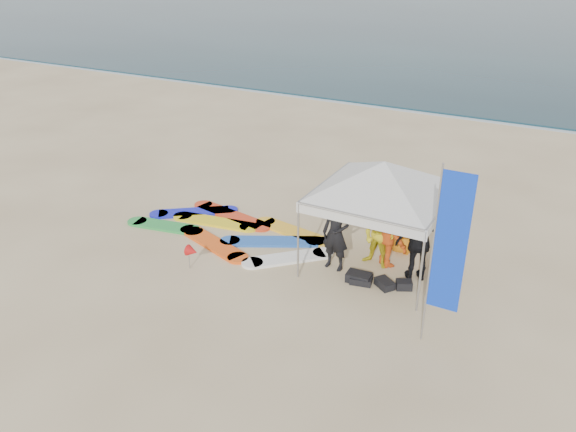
# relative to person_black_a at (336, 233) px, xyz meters

# --- Properties ---
(ground) EXTENTS (120.00, 120.00, 0.00)m
(ground) POSITION_rel_person_black_a_xyz_m (-2.02, -2.78, -0.94)
(ground) COLOR beige
(ground) RESTS_ON ground
(ocean) EXTENTS (160.00, 84.00, 0.08)m
(ocean) POSITION_rel_person_black_a_xyz_m (-2.02, 57.22, -0.90)
(ocean) COLOR #0C2633
(ocean) RESTS_ON ground
(shoreline_foam) EXTENTS (160.00, 1.20, 0.01)m
(shoreline_foam) POSITION_rel_person_black_a_xyz_m (-2.02, 15.42, -0.94)
(shoreline_foam) COLOR silver
(shoreline_foam) RESTS_ON ground
(person_black_a) EXTENTS (0.72, 0.50, 1.88)m
(person_black_a) POSITION_rel_person_black_a_xyz_m (0.00, 0.00, 0.00)
(person_black_a) COLOR black
(person_black_a) RESTS_ON ground
(person_yellow) EXTENTS (0.90, 0.76, 1.66)m
(person_yellow) POSITION_rel_person_black_a_xyz_m (0.87, 0.59, -0.11)
(person_yellow) COLOR yellow
(person_yellow) RESTS_ON ground
(person_orange_a) EXTENTS (1.39, 1.28, 1.88)m
(person_orange_a) POSITION_rel_person_black_a_xyz_m (1.08, 0.75, 0.00)
(person_orange_a) COLOR #C54111
(person_orange_a) RESTS_ON ground
(person_black_b) EXTENTS (1.22, 1.01, 1.95)m
(person_black_b) POSITION_rel_person_black_a_xyz_m (1.90, 0.46, 0.04)
(person_black_b) COLOR black
(person_black_b) RESTS_ON ground
(person_orange_b) EXTENTS (0.79, 0.55, 1.55)m
(person_orange_b) POSITION_rel_person_black_a_xyz_m (1.19, 1.56, -0.16)
(person_orange_b) COLOR orange
(person_orange_b) RESTS_ON ground
(person_seated) EXTENTS (0.34, 0.79, 0.83)m
(person_seated) POSITION_rel_person_black_a_xyz_m (2.34, 1.14, -0.53)
(person_seated) COLOR orange
(person_seated) RESTS_ON ground
(canopy_tent) EXTENTS (4.09, 4.09, 3.09)m
(canopy_tent) POSITION_rel_person_black_a_xyz_m (0.85, 0.65, 1.75)
(canopy_tent) COLOR #A5A5A8
(canopy_tent) RESTS_ON ground
(feather_flag) EXTENTS (0.63, 0.04, 3.74)m
(feather_flag) POSITION_rel_person_black_a_xyz_m (2.95, -1.71, 1.26)
(feather_flag) COLOR #A5A5A8
(feather_flag) RESTS_ON ground
(marker_pennant) EXTENTS (0.28, 0.28, 0.64)m
(marker_pennant) POSITION_rel_person_black_a_xyz_m (-2.98, -1.72, -0.44)
(marker_pennant) COLOR #A5A5A8
(marker_pennant) RESTS_ON ground
(gear_pile) EXTENTS (1.54, 0.66, 0.22)m
(gear_pile) POSITION_rel_person_black_a_xyz_m (1.06, -0.27, -0.84)
(gear_pile) COLOR black
(gear_pile) RESTS_ON ground
(surfboard_spread) EXTENTS (5.67, 2.74, 0.07)m
(surfboard_spread) POSITION_rel_person_black_a_xyz_m (-3.23, 0.44, -0.90)
(surfboard_spread) COLOR #E93F1B
(surfboard_spread) RESTS_ON ground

